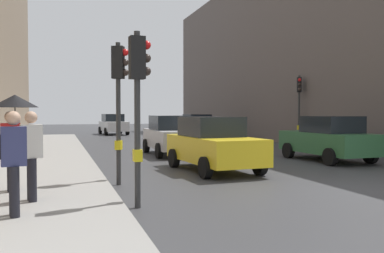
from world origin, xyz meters
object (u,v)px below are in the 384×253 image
Objects in this scene: traffic_light_near_left at (138,87)px; pedestrian_with_black_backpack at (29,150)px; traffic_light_mid_street at (299,98)px; car_blue_van at (196,126)px; car_green_estate at (328,139)px; pedestrian_with_grey_backpack at (11,157)px; car_white_compact at (113,124)px; pedestrian_with_umbrella at (14,115)px; car_silver_hatchback at (171,135)px; traffic_light_near_right at (119,87)px; car_yellow_taxi at (213,144)px.

pedestrian_with_black_backpack is (-2.07, 0.54, -1.26)m from traffic_light_near_left.
car_blue_van is at bearing 108.86° from traffic_light_mid_street.
traffic_light_mid_street is (11.32, 12.26, 0.31)m from traffic_light_near_left.
car_green_estate is 12.59m from pedestrian_with_grey_backpack.
car_white_compact is 2.45× the size of pedestrian_with_black_backpack.
pedestrian_with_grey_backpack reaches higher than car_blue_van.
car_white_compact is 23.09m from car_green_estate.
pedestrian_with_grey_backpack is at bearing -85.77° from pedestrian_with_umbrella.
pedestrian_with_umbrella is (-5.79, -8.21, 0.96)m from car_silver_hatchback.
traffic_light_near_right reaches higher than car_silver_hatchback.
traffic_light_near_right reaches higher than pedestrian_with_black_backpack.
pedestrian_with_grey_backpack is (-0.21, -1.21, 0.00)m from pedestrian_with_black_backpack.
pedestrian_with_black_backpack reaches higher than car_white_compact.
car_white_compact and car_silver_hatchback have the same top height.
traffic_light_mid_street is at bearing 37.24° from pedestrian_with_umbrella.
traffic_light_near_left is at bearing -96.03° from car_white_compact.
pedestrian_with_black_backpack is at bearing 165.50° from traffic_light_near_left.
traffic_light_near_left is 2.69m from pedestrian_with_grey_backpack.
traffic_light_near_left reaches higher than car_blue_van.
car_yellow_taxi is 2.02× the size of pedestrian_with_umbrella.
traffic_light_near_right is at bearing 56.34° from pedestrian_with_grey_backpack.
car_green_estate is 0.98× the size of car_yellow_taxi.
pedestrian_with_umbrella is (-2.46, -0.97, -0.73)m from traffic_light_near_right.
pedestrian_with_black_backpack reaches higher than car_blue_van.
car_blue_van is at bearing 63.62° from pedestrian_with_black_backpack.
traffic_light_near_right is 2.74m from pedestrian_with_umbrella.
pedestrian_with_umbrella is at bearing 94.23° from pedestrian_with_grey_backpack.
traffic_light_near_right is 0.87× the size of car_green_estate.
pedestrian_with_black_backpack is (-5.05, -27.60, 0.29)m from car_white_compact.
pedestrian_with_grey_backpack is at bearing -149.41° from car_green_estate.
traffic_light_near_right is at bearing -114.73° from car_silver_hatchback.
pedestrian_with_black_backpack is at bearing -116.38° from car_blue_van.
car_white_compact is at bearing 90.75° from car_yellow_taxi.
traffic_light_near_left reaches higher than car_silver_hatchback.
traffic_light_mid_street is 2.24× the size of pedestrian_with_black_backpack.
car_blue_van is at bearing -52.38° from car_white_compact.
pedestrian_with_grey_backpack is (-13.60, -12.93, -1.57)m from traffic_light_mid_street.
traffic_light_near_left is 1.64× the size of pedestrian_with_umbrella.
traffic_light_mid_street is 17.34m from pedestrian_with_umbrella.
pedestrian_with_umbrella is at bearing -154.54° from car_yellow_taxi.
car_green_estate is at bearing 19.22° from traffic_light_near_right.
traffic_light_near_left is 1.98× the size of pedestrian_with_grey_backpack.
traffic_light_near_left is at bearing -14.50° from pedestrian_with_black_backpack.
traffic_light_near_right is 8.15m from car_silver_hatchback.
car_blue_van is at bearing 64.44° from pedestrian_with_grey_backpack.
pedestrian_with_grey_backpack is (-5.25, -28.81, 0.29)m from car_white_compact.
pedestrian_with_black_backpack reaches higher than car_green_estate.
car_white_compact is 1.00× the size of car_yellow_taxi.
traffic_light_mid_street reaches higher than car_silver_hatchback.
car_yellow_taxi is at bearing -166.95° from car_green_estate.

